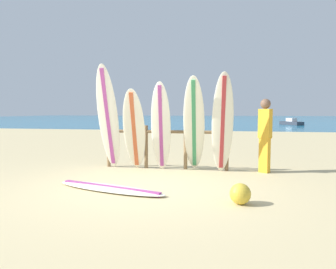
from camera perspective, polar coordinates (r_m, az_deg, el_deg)
The scene contains 12 objects.
ground_plane at distance 6.21m, azimuth -5.14°, elevation -9.19°, with size 120.00×120.00×0.00m, color #CCB784.
ocean_water at distance 63.83m, azimuth 9.82°, elevation 2.75°, with size 120.00×80.00×0.01m, color #196B93.
surfboard_rack at distance 8.08m, azimuth -0.42°, elevation -1.23°, with size 3.09×0.09×1.07m.
surfboard_leaning_far_left at distance 8.09m, azimuth -10.41°, elevation 2.92°, with size 0.55×0.76×2.54m.
surfboard_leaning_left at distance 7.81m, azimuth -5.92°, elevation 0.76°, with size 0.63×0.96×1.95m.
surfboard_leaning_center_left at distance 7.75m, azimuth -1.25°, elevation 1.37°, with size 0.53×0.65×2.11m.
surfboard_leaning_center at distance 7.61m, azimuth 4.55°, elevation 1.68°, with size 0.57×1.09×2.21m.
surfboard_leaning_center_right at distance 7.52m, azimuth 9.50°, elevation 1.92°, with size 0.57×0.72×2.30m.
surfboard_lying_on_sand at distance 6.07m, azimuth -10.17°, elevation -9.20°, with size 2.34×1.15×0.08m.
beachgoer_standing at distance 7.85m, azimuth 16.58°, elevation 0.39°, with size 0.32×0.30×1.71m.
small_boat_offshore at distance 36.46m, azimuth 20.73°, elevation 1.98°, with size 2.10×3.10×0.71m.
beach_ball at distance 5.19m, azimuth 12.50°, elevation -10.08°, with size 0.33×0.33×0.33m, color gold.
Camera 1 is at (1.72, -5.79, 1.42)m, focal length 34.91 mm.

